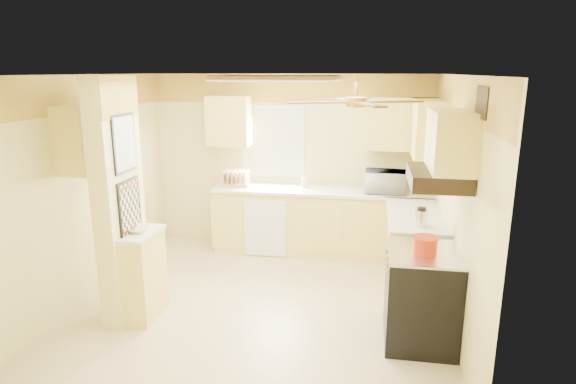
% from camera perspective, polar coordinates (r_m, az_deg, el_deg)
% --- Properties ---
extents(floor, '(4.00, 4.00, 0.00)m').
position_cam_1_polar(floor, '(5.62, -3.03, -12.70)').
color(floor, '#D0B790').
rests_on(floor, ground).
extents(ceiling, '(4.00, 4.00, 0.00)m').
position_cam_1_polar(ceiling, '(5.02, -3.40, 13.71)').
color(ceiling, white).
rests_on(ceiling, wall_back).
extents(wall_back, '(4.00, 0.00, 4.00)m').
position_cam_1_polar(wall_back, '(7.00, 0.25, 3.56)').
color(wall_back, '#E0D389').
rests_on(wall_back, floor).
extents(wall_front, '(4.00, 0.00, 4.00)m').
position_cam_1_polar(wall_front, '(3.44, -10.31, -8.04)').
color(wall_front, '#E0D389').
rests_on(wall_front, floor).
extents(wall_left, '(0.00, 3.80, 3.80)m').
position_cam_1_polar(wall_left, '(5.94, -22.35, 0.57)').
color(wall_left, '#E0D389').
rests_on(wall_left, floor).
extents(wall_right, '(0.00, 3.80, 3.80)m').
position_cam_1_polar(wall_right, '(5.13, 19.15, -1.18)').
color(wall_right, '#E0D389').
rests_on(wall_right, floor).
extents(wallpaper_border, '(4.00, 0.02, 0.40)m').
position_cam_1_polar(wallpaper_border, '(6.86, 0.24, 12.18)').
color(wallpaper_border, '#FFD54B').
rests_on(wallpaper_border, wall_back).
extents(partition_column, '(0.20, 0.70, 2.50)m').
position_cam_1_polar(partition_column, '(5.16, -19.39, -1.11)').
color(partition_column, '#E0D389').
rests_on(partition_column, floor).
extents(partition_ledge, '(0.25, 0.55, 0.90)m').
position_cam_1_polar(partition_ledge, '(5.32, -16.58, -9.58)').
color(partition_ledge, '#EAD770').
rests_on(partition_ledge, floor).
extents(ledge_top, '(0.28, 0.58, 0.04)m').
position_cam_1_polar(ledge_top, '(5.15, -16.94, -4.78)').
color(ledge_top, silver).
rests_on(ledge_top, partition_ledge).
extents(lower_cabinets_back, '(3.00, 0.60, 0.90)m').
position_cam_1_polar(lower_cabinets_back, '(6.84, 3.97, -3.63)').
color(lower_cabinets_back, '#EAD770').
rests_on(lower_cabinets_back, floor).
extents(lower_cabinets_right, '(0.60, 1.40, 0.90)m').
position_cam_1_polar(lower_cabinets_right, '(5.90, 14.72, -7.06)').
color(lower_cabinets_right, '#EAD770').
rests_on(lower_cabinets_right, floor).
extents(countertop_back, '(3.04, 0.64, 0.04)m').
position_cam_1_polar(countertop_back, '(6.71, 4.03, 0.17)').
color(countertop_back, silver).
rests_on(countertop_back, lower_cabinets_back).
extents(countertop_right, '(0.64, 1.44, 0.04)m').
position_cam_1_polar(countertop_right, '(5.75, 14.91, -2.68)').
color(countertop_right, silver).
rests_on(countertop_right, lower_cabinets_right).
extents(dishwasher_panel, '(0.58, 0.02, 0.80)m').
position_cam_1_polar(dishwasher_panel, '(6.67, -2.75, -4.28)').
color(dishwasher_panel, white).
rests_on(dishwasher_panel, lower_cabinets_back).
extents(window, '(0.92, 0.02, 1.02)m').
position_cam_1_polar(window, '(6.98, -1.80, 6.02)').
color(window, white).
rests_on(window, wall_back).
extents(upper_cab_back_left, '(0.60, 0.35, 0.70)m').
position_cam_1_polar(upper_cab_back_left, '(6.94, -7.00, 8.37)').
color(upper_cab_back_left, '#EAD770').
rests_on(upper_cab_back_left, wall_back).
extents(upper_cab_back_right, '(0.90, 0.35, 0.70)m').
position_cam_1_polar(upper_cab_back_right, '(6.66, 13.40, 7.86)').
color(upper_cab_back_right, '#EAD770').
rests_on(upper_cab_back_right, wall_back).
extents(upper_cab_right, '(0.35, 1.00, 0.70)m').
position_cam_1_polar(upper_cab_right, '(6.21, 16.20, 7.25)').
color(upper_cab_right, '#EAD770').
rests_on(upper_cab_right, wall_right).
extents(upper_cab_left_wall, '(0.35, 0.75, 0.70)m').
position_cam_1_polar(upper_cab_left_wall, '(5.54, -22.74, 5.94)').
color(upper_cab_left_wall, '#EAD770').
rests_on(upper_cab_left_wall, wall_left).
extents(upper_cab_over_stove, '(0.35, 0.76, 0.52)m').
position_cam_1_polar(upper_cab_over_stove, '(4.43, 18.74, 5.79)').
color(upper_cab_over_stove, '#EAD770').
rests_on(upper_cab_over_stove, wall_right).
extents(stove, '(0.68, 0.77, 0.92)m').
position_cam_1_polar(stove, '(4.84, 15.47, -11.81)').
color(stove, black).
rests_on(stove, floor).
extents(range_hood, '(0.50, 0.76, 0.14)m').
position_cam_1_polar(range_hood, '(4.47, 17.34, 1.68)').
color(range_hood, black).
rests_on(range_hood, upper_cab_over_stove).
extents(poster_menu, '(0.02, 0.42, 0.57)m').
position_cam_1_polar(poster_menu, '(4.99, -18.83, 5.49)').
color(poster_menu, black).
rests_on(poster_menu, partition_column).
extents(poster_nashville, '(0.02, 0.42, 0.57)m').
position_cam_1_polar(poster_nashville, '(5.12, -18.25, -1.72)').
color(poster_nashville, black).
rests_on(poster_nashville, partition_column).
extents(ceiling_light_panel, '(1.35, 0.95, 0.06)m').
position_cam_1_polar(ceiling_light_panel, '(5.48, -1.14, 13.30)').
color(ceiling_light_panel, brown).
rests_on(ceiling_light_panel, ceiling).
extents(ceiling_fan, '(1.15, 1.15, 0.26)m').
position_cam_1_polar(ceiling_fan, '(4.20, 8.06, 10.59)').
color(ceiling_fan, gold).
rests_on(ceiling_fan, ceiling).
extents(vent_grate, '(0.02, 0.40, 0.25)m').
position_cam_1_polar(vent_grate, '(4.08, 22.05, 9.81)').
color(vent_grate, black).
rests_on(vent_grate, wall_right).
extents(microwave, '(0.55, 0.38, 0.30)m').
position_cam_1_polar(microwave, '(6.61, 11.47, 1.22)').
color(microwave, white).
rests_on(microwave, countertop_back).
extents(bowl, '(0.25, 0.25, 0.06)m').
position_cam_1_polar(bowl, '(5.16, -17.44, -4.21)').
color(bowl, white).
rests_on(bowl, ledge_top).
extents(dutch_oven, '(0.24, 0.24, 0.16)m').
position_cam_1_polar(dutch_oven, '(4.59, 15.92, -6.06)').
color(dutch_oven, '#B4250E').
rests_on(dutch_oven, stove).
extents(kettle, '(0.13, 0.13, 0.21)m').
position_cam_1_polar(kettle, '(5.26, 15.51, -2.94)').
color(kettle, silver).
rests_on(kettle, countertop_right).
extents(dish_rack, '(0.39, 0.30, 0.21)m').
position_cam_1_polar(dish_rack, '(6.93, -6.19, 1.42)').
color(dish_rack, tan).
rests_on(dish_rack, countertop_back).
extents(utensil_crock, '(0.10, 0.10, 0.21)m').
position_cam_1_polar(utensil_crock, '(6.81, 2.00, 1.18)').
color(utensil_crock, white).
rests_on(utensil_crock, countertop_back).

